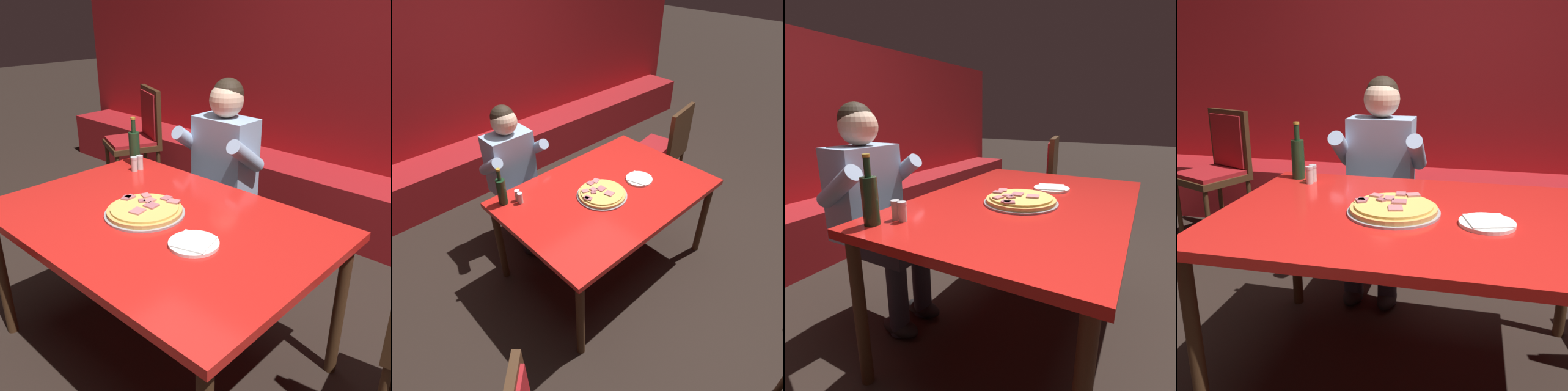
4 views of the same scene
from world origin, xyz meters
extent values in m
plane|color=black|center=(0.00, 0.00, 0.00)|extent=(24.00, 24.00, 0.00)
cube|color=#A3191E|center=(0.00, 2.18, 0.95)|extent=(6.80, 0.16, 1.90)
cube|color=#A3191E|center=(0.00, 1.86, 0.23)|extent=(6.46, 0.48, 0.46)
cylinder|color=#422816|center=(-0.71, -0.47, 0.37)|extent=(0.06, 0.06, 0.73)
cylinder|color=#422816|center=(-0.71, 0.47, 0.37)|extent=(0.06, 0.06, 0.73)
cylinder|color=#422816|center=(0.71, 0.47, 0.37)|extent=(0.06, 0.06, 0.73)
cube|color=red|center=(0.00, 0.00, 0.75)|extent=(1.55, 1.06, 0.04)
cylinder|color=#9E9EA3|center=(-0.07, -0.01, 0.78)|extent=(0.38, 0.38, 0.01)
cylinder|color=#DBA856|center=(-0.07, -0.01, 0.79)|extent=(0.35, 0.35, 0.02)
cylinder|color=#E5BC5B|center=(-0.07, -0.01, 0.80)|extent=(0.32, 0.32, 0.01)
cube|color=#C6757A|center=(-0.05, -0.07, 0.81)|extent=(0.07, 0.07, 0.01)
cube|color=#B76670|center=(-0.06, 0.12, 0.81)|extent=(0.05, 0.05, 0.01)
cube|color=#A85B66|center=(-0.21, -0.01, 0.81)|extent=(0.06, 0.06, 0.01)
cube|color=#C6757A|center=(-0.10, 0.05, 0.81)|extent=(0.05, 0.06, 0.01)
cube|color=#C6757A|center=(-0.16, 0.07, 0.81)|extent=(0.06, 0.05, 0.01)
cube|color=#B76670|center=(-0.05, 0.01, 0.81)|extent=(0.06, 0.06, 0.01)
cube|color=#A85B66|center=(-0.13, 0.02, 0.81)|extent=(0.05, 0.05, 0.01)
cube|color=#C6757A|center=(-0.01, 0.12, 0.81)|extent=(0.07, 0.06, 0.01)
cube|color=#B76670|center=(-0.20, 0.01, 0.81)|extent=(0.04, 0.04, 0.01)
cylinder|color=white|center=(0.29, -0.07, 0.78)|extent=(0.21, 0.21, 0.01)
cube|color=white|center=(0.29, -0.07, 0.79)|extent=(0.19, 0.19, 0.01)
cylinder|color=#19381E|center=(-0.65, 0.41, 0.87)|extent=(0.07, 0.07, 0.20)
cylinder|color=#19381E|center=(-0.65, 0.41, 1.01)|extent=(0.03, 0.03, 0.08)
cylinder|color=#B29933|center=(-0.65, 0.41, 1.06)|extent=(0.03, 0.03, 0.01)
cylinder|color=silver|center=(-0.55, 0.37, 0.81)|extent=(0.04, 0.04, 0.07)
cylinder|color=#28231E|center=(-0.55, 0.37, 0.79)|extent=(0.03, 0.03, 0.04)
cylinder|color=silver|center=(-0.55, 0.37, 0.85)|extent=(0.04, 0.04, 0.01)
cylinder|color=silver|center=(-0.56, 0.33, 0.81)|extent=(0.04, 0.04, 0.07)
cylinder|color=silver|center=(-0.56, 0.33, 0.79)|extent=(0.03, 0.03, 0.04)
cylinder|color=silver|center=(-0.56, 0.33, 0.85)|extent=(0.04, 0.04, 0.01)
ellipsoid|color=black|center=(-0.40, 0.56, 0.04)|extent=(0.11, 0.24, 0.09)
ellipsoid|color=black|center=(-0.20, 0.56, 0.04)|extent=(0.11, 0.24, 0.09)
cylinder|color=#282833|center=(-0.40, 0.56, 0.23)|extent=(0.11, 0.11, 0.43)
cylinder|color=#282833|center=(-0.20, 0.56, 0.23)|extent=(0.11, 0.11, 0.43)
cube|color=#282833|center=(-0.30, 0.66, 0.51)|extent=(0.34, 0.40, 0.12)
cube|color=#9EBCE0|center=(-0.30, 0.86, 0.78)|extent=(0.38, 0.22, 0.52)
cylinder|color=#9EBCE0|center=(-0.52, 0.78, 0.86)|extent=(0.09, 0.30, 0.25)
cylinder|color=#9EBCE0|center=(-0.08, 0.78, 0.86)|extent=(0.09, 0.30, 0.25)
sphere|color=beige|center=(-0.30, 0.86, 1.15)|extent=(0.21, 0.21, 0.21)
sphere|color=#2D2319|center=(-0.30, 0.87, 1.18)|extent=(0.19, 0.19, 0.19)
cylinder|color=#422816|center=(-1.97, 1.14, 0.23)|extent=(0.04, 0.04, 0.47)
cylinder|color=#422816|center=(-1.62, 0.99, 0.23)|extent=(0.04, 0.04, 0.47)
cylinder|color=#422816|center=(-1.82, 1.49, 0.23)|extent=(0.04, 0.04, 0.47)
cylinder|color=#422816|center=(-1.47, 1.34, 0.23)|extent=(0.04, 0.04, 0.47)
cube|color=#422816|center=(-1.72, 1.24, 0.49)|extent=(0.58, 0.58, 0.05)
cube|color=#A3191E|center=(-1.72, 1.24, 0.53)|extent=(0.53, 0.53, 0.03)
cube|color=#422816|center=(-1.64, 1.42, 0.76)|extent=(0.42, 0.21, 0.48)
cube|color=#A3191E|center=(-1.65, 1.40, 0.76)|extent=(0.34, 0.16, 0.40)
camera|label=1|loc=(1.35, -1.19, 1.66)|focal=40.00mm
camera|label=2|loc=(-1.57, -1.44, 2.32)|focal=32.00mm
camera|label=3|loc=(-1.47, -0.55, 1.22)|focal=28.00mm
camera|label=4|loc=(0.22, -1.64, 1.35)|focal=40.00mm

